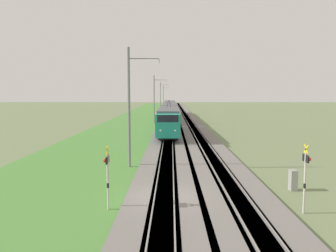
% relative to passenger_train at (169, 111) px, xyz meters
% --- Properties ---
extents(ground_plane, '(400.00, 400.00, 0.00)m').
position_rel_passenger_train_xyz_m(ground_plane, '(-48.84, 0.00, -2.35)').
color(ground_plane, '#6B7A51').
extents(ballast_main, '(240.00, 4.40, 0.30)m').
position_rel_passenger_train_xyz_m(ballast_main, '(1.16, 0.00, -2.20)').
color(ballast_main, slate).
rests_on(ballast_main, ground).
extents(ballast_adjacent, '(240.00, 4.40, 0.30)m').
position_rel_passenger_train_xyz_m(ballast_adjacent, '(1.16, -4.06, -2.20)').
color(ballast_adjacent, slate).
rests_on(ballast_adjacent, ground).
extents(track_main, '(240.00, 1.57, 0.45)m').
position_rel_passenger_train_xyz_m(track_main, '(1.16, 0.00, -2.19)').
color(track_main, '#4C4238').
rests_on(track_main, ground).
extents(track_adjacent, '(240.00, 1.57, 0.45)m').
position_rel_passenger_train_xyz_m(track_adjacent, '(1.16, -4.06, -2.19)').
color(track_adjacent, '#4C4238').
rests_on(track_adjacent, ground).
extents(grass_verge, '(240.00, 13.88, 0.12)m').
position_rel_passenger_train_xyz_m(grass_verge, '(1.16, 6.41, -2.29)').
color(grass_verge, '#4C8438').
rests_on(grass_verge, ground).
extents(passenger_train, '(60.33, 2.99, 5.02)m').
position_rel_passenger_train_xyz_m(passenger_train, '(0.00, 0.00, 0.00)').
color(passenger_train, teal).
rests_on(passenger_train, ground).
extents(crossing_signal_near, '(0.70, 0.23, 3.43)m').
position_rel_passenger_train_xyz_m(crossing_signal_near, '(-50.46, 2.87, -0.26)').
color(crossing_signal_near, beige).
rests_on(crossing_signal_near, ground).
extents(crossing_signal_far, '(0.70, 0.23, 3.54)m').
position_rel_passenger_train_xyz_m(crossing_signal_far, '(-50.60, -7.12, -0.18)').
color(crossing_signal_far, beige).
rests_on(crossing_signal_far, ground).
extents(catenary_mast_near, '(0.22, 2.56, 9.67)m').
position_rel_passenger_train_xyz_m(catenary_mast_near, '(-40.68, 2.94, 2.64)').
color(catenary_mast_near, slate).
rests_on(catenary_mast_near, ground).
extents(catenary_mast_mid, '(0.22, 2.56, 9.51)m').
position_rel_passenger_train_xyz_m(catenary_mast_mid, '(-2.50, 2.94, 2.55)').
color(catenary_mast_mid, slate).
rests_on(catenary_mast_mid, ground).
extents(catenary_mast_far, '(0.22, 2.56, 9.51)m').
position_rel_passenger_train_xyz_m(catenary_mast_far, '(35.68, 2.94, 2.56)').
color(catenary_mast_far, slate).
rests_on(catenary_mast_far, ground).
extents(catenary_mast_distant, '(0.22, 2.56, 9.16)m').
position_rel_passenger_train_xyz_m(catenary_mast_distant, '(73.86, 2.94, 2.38)').
color(catenary_mast_distant, slate).
rests_on(catenary_mast_distant, ground).
extents(equipment_cabinet, '(0.58, 0.41, 1.28)m').
position_rel_passenger_train_xyz_m(equipment_cabinet, '(-46.63, -8.02, -1.70)').
color(equipment_cabinet, gray).
rests_on(equipment_cabinet, ground).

